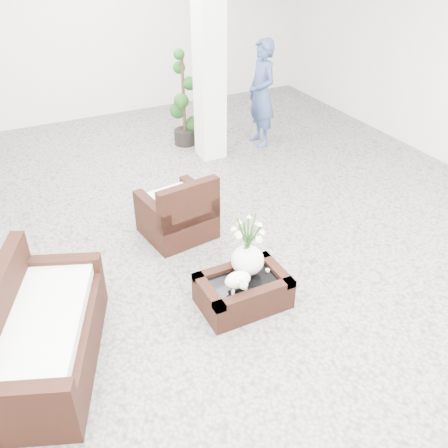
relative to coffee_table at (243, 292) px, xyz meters
name	(u,v)px	position (x,y,z in m)	size (l,w,h in m)	color
ground	(220,264)	(0.09, 0.71, -0.16)	(11.00, 11.00, 0.00)	gray
column	(209,48)	(1.29, 3.51, 1.59)	(0.40, 0.40, 3.50)	white
coffee_table	(243,292)	(0.00, 0.00, 0.00)	(0.90, 0.60, 0.31)	#35190F
sheep_figurine	(238,281)	(-0.12, -0.10, 0.26)	(0.28, 0.23, 0.21)	white
planter_narcissus	(248,241)	(0.10, 0.10, 0.56)	(0.44, 0.44, 0.80)	white
tealight	(268,270)	(0.30, 0.02, 0.17)	(0.04, 0.04, 0.03)	white
armchair	(176,205)	(-0.11, 1.54, 0.27)	(0.80, 0.77, 0.85)	#35190F
loveseat	(43,326)	(-1.94, 0.08, 0.30)	(1.70, 0.82, 0.91)	#35190F
topiary	(184,99)	(1.09, 4.15, 0.65)	(0.43, 0.43, 1.61)	#173D13
shopper	(262,94)	(2.27, 3.57, 0.74)	(0.65, 0.43, 1.79)	#344874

